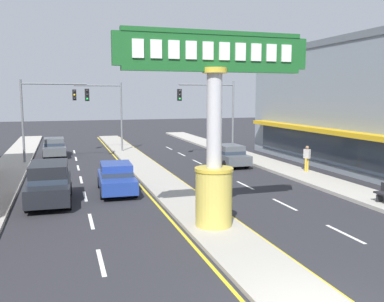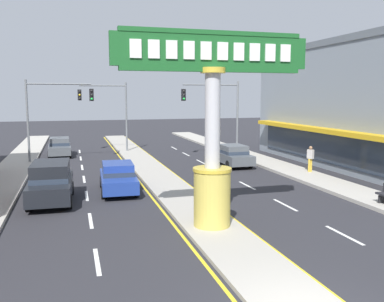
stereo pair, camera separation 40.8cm
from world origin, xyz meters
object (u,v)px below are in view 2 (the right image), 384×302
object	(u,v)px
traffic_light_right_side	(217,105)
sedan_far_right_lane	(118,177)
storefront_right	(369,104)
sedan_mid_left_lane	(232,155)
traffic_light_left_side	(52,106)
pedestrian_far_side	(310,157)
sedan_near_left_lane	(60,147)
traffic_light_median_far	(109,105)
district_sign	(212,137)
suv_near_right_lane	(51,182)

from	to	relation	value
traffic_light_right_side	sedan_far_right_lane	xyz separation A→B (m)	(-9.10, -10.13, -3.46)
storefront_right	traffic_light_right_side	distance (m)	11.31
traffic_light_right_side	sedan_mid_left_lane	size ratio (longest dim) A/B	1.43
storefront_right	traffic_light_left_side	bearing A→B (deg)	160.99
traffic_light_left_side	sedan_far_right_lane	bearing A→B (deg)	-71.82
sedan_mid_left_lane	pedestrian_far_side	xyz separation A→B (m)	(3.57, -4.50, 0.33)
sedan_far_right_lane	traffic_light_right_side	bearing A→B (deg)	48.05
storefront_right	sedan_near_left_lane	xyz separation A→B (m)	(-21.51, 11.26, -3.63)
traffic_light_left_side	traffic_light_median_far	distance (m)	6.41
traffic_light_left_side	sedan_near_left_lane	bearing A→B (deg)	85.67
district_sign	storefront_right	xyz separation A→B (m)	(15.45, 10.68, 0.88)
district_sign	suv_near_right_lane	xyz separation A→B (m)	(-6.06, 5.99, -2.56)
traffic_light_right_side	traffic_light_left_side	bearing A→B (deg)	176.38
suv_near_right_lane	sedan_far_right_lane	bearing A→B (deg)	21.09
district_sign	traffic_light_right_side	bearing A→B (deg)	69.96
traffic_light_right_side	traffic_light_median_far	bearing A→B (deg)	146.84
traffic_light_left_side	traffic_light_median_far	bearing A→B (deg)	44.95
suv_near_right_lane	sedan_far_right_lane	world-z (taller)	suv_near_right_lane
pedestrian_far_side	sedan_near_left_lane	bearing A→B (deg)	139.97
storefront_right	sedan_mid_left_lane	distance (m)	10.39
suv_near_right_lane	traffic_light_right_side	bearing A→B (deg)	42.59
traffic_light_median_far	sedan_mid_left_lane	world-z (taller)	traffic_light_median_far
traffic_light_median_far	suv_near_right_lane	distance (m)	17.55
pedestrian_far_side	traffic_light_right_side	bearing A→B (deg)	110.87
traffic_light_left_side	suv_near_right_lane	xyz separation A→B (m)	(0.29, -12.20, -3.26)
traffic_light_right_side	sedan_near_left_lane	xyz separation A→B (m)	(-12.40, 4.55, -3.46)
traffic_light_left_side	pedestrian_far_side	distance (m)	18.82
district_sign	pedestrian_far_side	size ratio (longest dim) A/B	4.45
sedan_far_right_lane	sedan_near_left_lane	distance (m)	15.04
sedan_far_right_lane	sedan_near_left_lane	world-z (taller)	same
pedestrian_far_side	traffic_light_median_far	bearing A→B (deg)	129.35
suv_near_right_lane	pedestrian_far_side	world-z (taller)	suv_near_right_lane
sedan_far_right_lane	pedestrian_far_side	distance (m)	12.48
traffic_light_left_side	sedan_far_right_lane	world-z (taller)	traffic_light_left_side
sedan_far_right_lane	sedan_mid_left_lane	world-z (taller)	same
sedan_mid_left_lane	sedan_far_right_lane	bearing A→B (deg)	-145.80
pedestrian_far_side	storefront_right	bearing A→B (deg)	18.32
traffic_light_right_side	suv_near_right_lane	size ratio (longest dim) A/B	1.33
traffic_light_median_far	pedestrian_far_side	size ratio (longest dim) A/B	3.73
traffic_light_right_side	pedestrian_far_side	bearing A→B (deg)	-69.13
district_sign	traffic_light_median_far	distance (m)	22.80
storefront_right	traffic_light_right_side	size ratio (longest dim) A/B	3.30
sedan_far_right_lane	pedestrian_far_side	size ratio (longest dim) A/B	2.63
traffic_light_left_side	traffic_light_right_side	size ratio (longest dim) A/B	1.00
district_sign	suv_near_right_lane	world-z (taller)	district_sign
traffic_light_right_side	sedan_near_left_lane	distance (m)	13.66
sedan_far_right_lane	pedestrian_far_side	xyz separation A→B (m)	(12.39, 1.49, 0.33)
pedestrian_far_side	traffic_light_left_side	bearing A→B (deg)	149.44
traffic_light_right_side	pedestrian_far_side	world-z (taller)	traffic_light_right_side
storefront_right	suv_near_right_lane	xyz separation A→B (m)	(-21.50, -4.69, -3.43)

